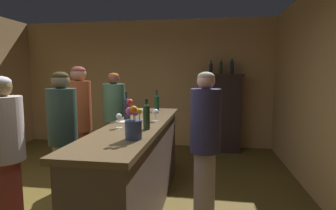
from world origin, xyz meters
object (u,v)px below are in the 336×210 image
(display_cabinet, at_px, (221,111))
(patron_tall, at_px, (114,117))
(display_bottle_center, at_px, (232,66))
(bartender, at_px, (205,144))
(display_bottle_left, at_px, (211,68))
(bar_counter, at_px, (138,168))
(cheese_plate, at_px, (123,122))
(wine_glass_front, at_px, (156,112))
(flower_arrangement, at_px, (133,124))
(wine_bottle_chardonnay, at_px, (127,107))
(patron_by_cabinet, at_px, (5,154))
(patron_near_entrance, at_px, (80,122))
(wine_bottle_pinot, at_px, (157,102))
(wine_glass_rear, at_px, (119,118))
(wine_glass_mid, at_px, (144,111))
(display_bottle_midleft, at_px, (221,67))
(wine_bottle_malbec, at_px, (146,115))
(patron_in_navy, at_px, (63,136))

(display_cabinet, bearing_deg, patron_tall, -142.95)
(display_bottle_center, xyz_separation_m, bartender, (-0.49, -2.97, -0.87))
(display_bottle_left, height_order, bartender, display_bottle_left)
(bar_counter, height_order, cheese_plate, cheese_plate)
(wine_glass_front, xyz_separation_m, flower_arrangement, (-0.01, -0.90, 0.03))
(wine_bottle_chardonnay, relative_size, display_bottle_center, 1.06)
(bar_counter, relative_size, patron_by_cabinet, 1.67)
(bar_counter, height_order, patron_near_entrance, patron_near_entrance)
(wine_bottle_pinot, xyz_separation_m, bartender, (0.74, -1.24, -0.29))
(wine_glass_rear, bearing_deg, patron_by_cabinet, -153.74)
(wine_glass_mid, bearing_deg, wine_glass_rear, -102.99)
(bartender, bearing_deg, patron_by_cabinet, 23.73)
(display_bottle_midleft, bearing_deg, display_bottle_center, 0.00)
(wine_bottle_chardonnay, xyz_separation_m, wine_bottle_malbec, (0.38, -0.54, -0.01))
(wine_bottle_chardonnay, relative_size, wine_glass_front, 2.33)
(wine_bottle_chardonnay, height_order, patron_tall, patron_tall)
(bar_counter, relative_size, flower_arrangement, 7.70)
(wine_bottle_pinot, xyz_separation_m, display_bottle_midleft, (1.01, 1.73, 0.57))
(display_bottle_midleft, height_order, patron_in_navy, display_bottle_midleft)
(wine_bottle_chardonnay, bearing_deg, patron_by_cabinet, -131.86)
(wine_glass_mid, bearing_deg, wine_bottle_pinot, 88.84)
(display_cabinet, distance_m, patron_in_navy, 3.47)
(display_bottle_center, bearing_deg, wine_bottle_chardonnay, -119.81)
(wine_bottle_pinot, relative_size, wine_glass_rear, 2.07)
(display_cabinet, xyz_separation_m, patron_in_navy, (-1.88, -2.91, 0.07))
(wine_bottle_pinot, relative_size, patron_tall, 0.19)
(wine_bottle_malbec, bearing_deg, patron_by_cabinet, -160.81)
(wine_bottle_chardonnay, bearing_deg, display_bottle_center, 60.19)
(wine_glass_front, height_order, flower_arrangement, flower_arrangement)
(display_bottle_left, relative_size, patron_by_cabinet, 0.19)
(display_cabinet, xyz_separation_m, patron_near_entrance, (-1.97, -2.32, 0.12))
(bar_counter, bearing_deg, patron_tall, 119.64)
(wine_bottle_pinot, height_order, patron_near_entrance, patron_near_entrance)
(wine_bottle_malbec, xyz_separation_m, wine_glass_mid, (-0.17, 0.58, -0.04))
(wine_bottle_chardonnay, relative_size, bartender, 0.21)
(bar_counter, xyz_separation_m, display_bottle_midleft, (1.03, 2.76, 1.23))
(wine_glass_rear, distance_m, patron_near_entrance, 1.10)
(cheese_plate, bearing_deg, flower_arrangement, -65.92)
(wine_bottle_pinot, height_order, patron_by_cabinet, patron_by_cabinet)
(wine_bottle_malbec, distance_m, display_bottle_midleft, 3.24)
(display_bottle_left, bearing_deg, bar_counter, -106.74)
(wine_bottle_malbec, xyz_separation_m, display_bottle_left, (0.65, 3.08, 0.54))
(patron_near_entrance, relative_size, bartender, 1.05)
(patron_by_cabinet, xyz_separation_m, bartender, (1.83, 0.54, 0.03))
(bar_counter, relative_size, bartender, 1.63)
(bar_counter, bearing_deg, wine_bottle_chardonnay, 132.04)
(wine_bottle_pinot, relative_size, patron_in_navy, 0.19)
(wine_glass_front, bearing_deg, wine_glass_rear, -123.35)
(wine_glass_mid, height_order, flower_arrangement, flower_arrangement)
(cheese_plate, relative_size, display_bottle_left, 0.58)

